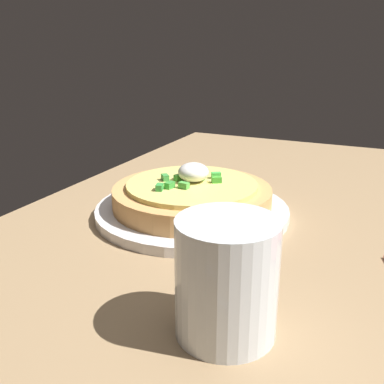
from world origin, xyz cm
name	(u,v)px	position (x,y,z in cm)	size (l,w,h in cm)	color
dining_table	(260,231)	(0.00, 0.00, 1.20)	(100.94, 64.09, 2.40)	#937552
plate	(192,211)	(1.45, -9.13, 3.03)	(25.66, 25.66, 1.26)	silver
pizza	(192,194)	(1.43, -9.14, 5.31)	(20.98, 20.98, 5.77)	tan
cup_near	(226,285)	(23.29, 3.84, 6.66)	(8.05, 8.05, 9.65)	silver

